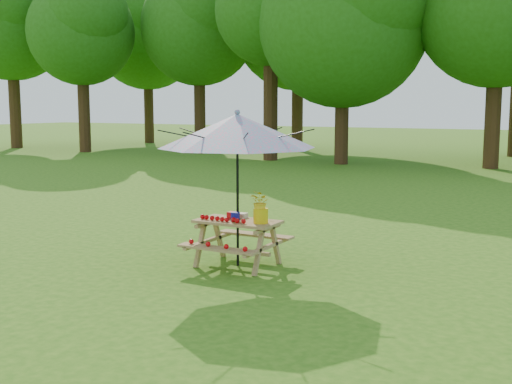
% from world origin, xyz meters
% --- Properties ---
extents(picnic_table, '(1.20, 1.32, 0.67)m').
position_xyz_m(picnic_table, '(-1.07, 4.19, 0.33)').
color(picnic_table, '#8E5F40').
rests_on(picnic_table, ground).
extents(patio_umbrella, '(2.55, 2.55, 2.26)m').
position_xyz_m(patio_umbrella, '(-1.07, 4.20, 1.95)').
color(patio_umbrella, black).
rests_on(patio_umbrella, ground).
extents(produce_bins, '(0.28, 0.42, 0.13)m').
position_xyz_m(produce_bins, '(-1.12, 4.23, 0.72)').
color(produce_bins, red).
rests_on(produce_bins, picnic_table).
extents(tomatoes_row, '(0.77, 0.13, 0.07)m').
position_xyz_m(tomatoes_row, '(-1.22, 4.02, 0.71)').
color(tomatoes_row, red).
rests_on(tomatoes_row, picnic_table).
extents(flower_bucket, '(0.36, 0.34, 0.46)m').
position_xyz_m(flower_bucket, '(-0.67, 4.15, 0.91)').
color(flower_bucket, yellow).
rests_on(flower_bucket, picnic_table).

